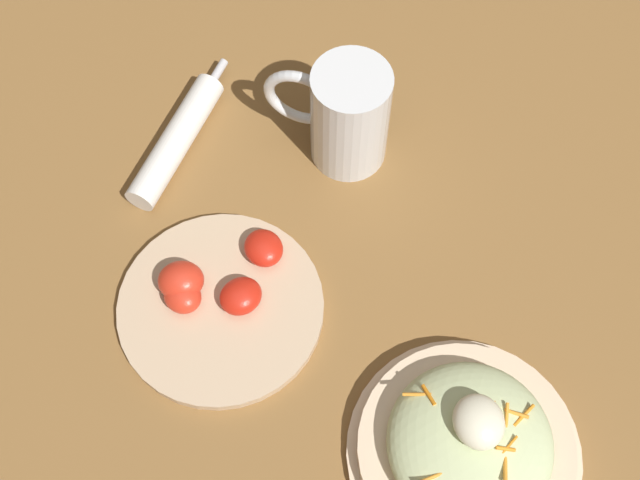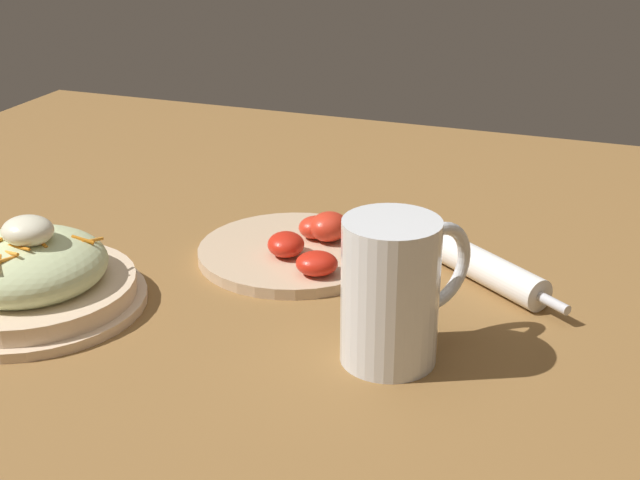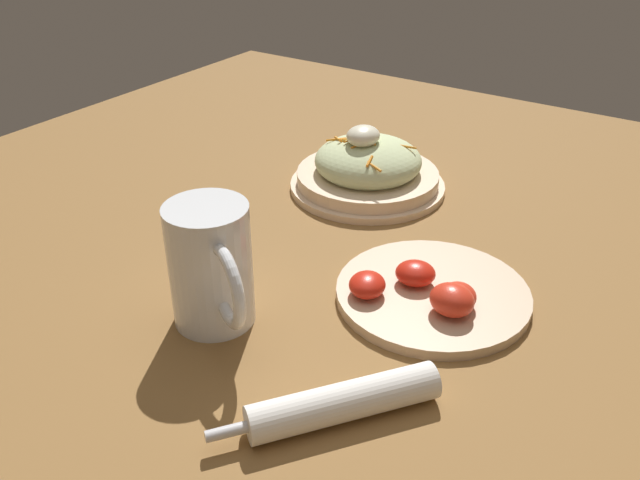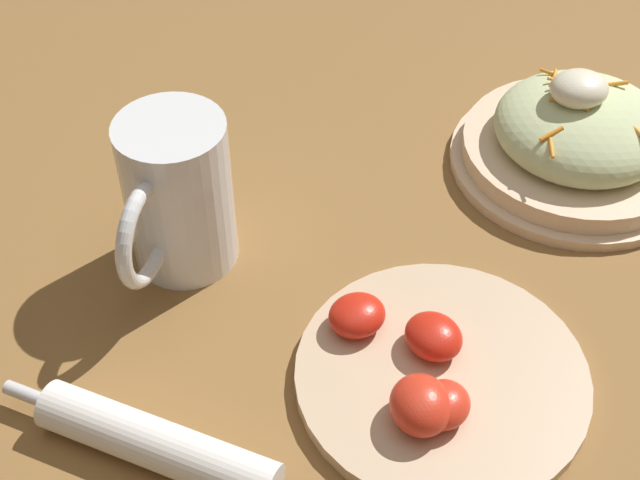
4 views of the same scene
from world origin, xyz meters
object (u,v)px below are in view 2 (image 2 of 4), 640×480
(salad_plate, at_px, (30,277))
(tomato_plate, at_px, (299,249))
(beer_mug, at_px, (392,299))
(napkin_roll, at_px, (482,266))

(salad_plate, distance_m, tomato_plate, 0.29)
(beer_mug, xyz_separation_m, napkin_roll, (-0.05, -0.19, -0.04))
(beer_mug, distance_m, tomato_plate, 0.24)
(napkin_roll, bearing_deg, salad_plate, 27.45)
(beer_mug, height_order, tomato_plate, beer_mug)
(salad_plate, bearing_deg, tomato_plate, -135.84)
(salad_plate, xyz_separation_m, beer_mug, (-0.37, -0.03, 0.03))
(beer_mug, bearing_deg, napkin_roll, -103.85)
(beer_mug, xyz_separation_m, tomato_plate, (0.16, -0.18, -0.05))
(napkin_roll, xyz_separation_m, tomato_plate, (0.20, 0.01, -0.01))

